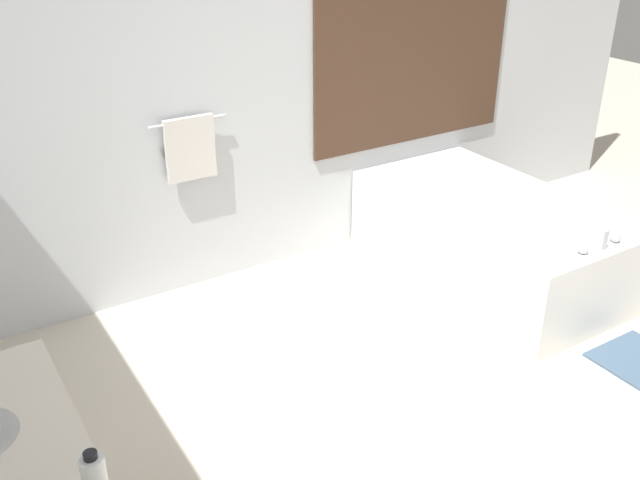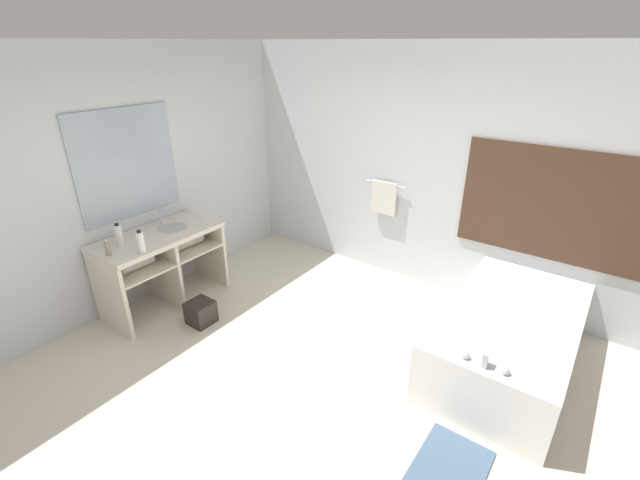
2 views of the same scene
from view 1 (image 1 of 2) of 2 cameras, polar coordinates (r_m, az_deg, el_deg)
The scene contains 3 objects.
ground_plane at distance 3.56m, azimuth 10.07°, elevation -17.27°, with size 16.00×16.00×0.00m, color beige.
wall_back_with_blinds at distance 4.60m, azimuth -6.96°, elevation 12.61°, with size 7.40×0.13×2.70m.
bathtub at distance 5.00m, azimuth 13.57°, elevation 0.53°, with size 1.04×1.86×0.68m.
Camera 1 is at (-1.84, -1.82, 2.45)m, focal length 40.00 mm.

